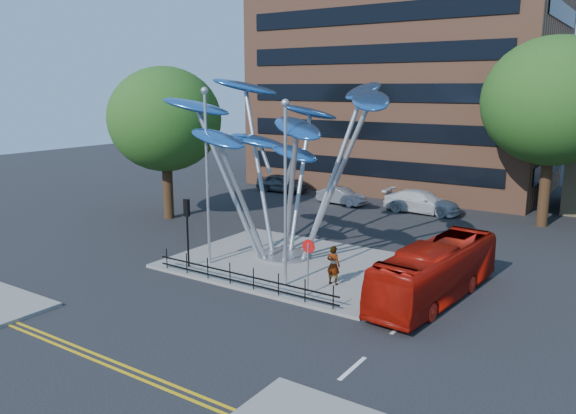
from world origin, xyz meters
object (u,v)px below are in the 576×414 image
Objects in this scene: parked_car_left at (282,183)px; red_bus at (436,272)px; street_lamp_left at (207,162)px; parked_car_mid at (341,196)px; tree_right at (553,102)px; no_entry_sign_island at (308,257)px; street_lamp_right at (285,177)px; traffic_light_island at (187,218)px; parked_car_right at (422,202)px; tree_left at (165,120)px; leaf_sculpture at (284,129)px; pedestrian at (333,265)px.

red_bus is at bearing -134.48° from parked_car_left.
parked_car_mid is (-1.77, 17.30, -4.71)m from street_lamp_left.
street_lamp_left is (-12.50, -18.50, -2.68)m from tree_right.
no_entry_sign_island reaches higher than red_bus.
traffic_light_island is (-5.50, -0.50, -2.48)m from street_lamp_right.
parked_car_right is (13.05, -1.15, 0.02)m from parked_car_left.
street_lamp_left is 0.99× the size of red_bus.
leaf_sculpture is (11.93, -3.32, 0.08)m from tree_left.
traffic_light_island is (9.00, -7.50, -4.18)m from tree_left.
red_bus is (8.67, -1.27, -5.64)m from leaf_sculpture.
leaf_sculpture is at bearing 176.94° from red_bus.
no_entry_sign_island is 0.45× the size of parked_car_right.
traffic_light_island is 0.39× the size of red_bus.
street_lamp_left is 11.99m from red_bus.
street_lamp_left is 18.01m from parked_car_mid.
street_lamp_right is 1.83× the size of parked_car_left.
pedestrian reaches higher than parked_car_left.
tree_right is at bearing -79.90° from parked_car_mid.
red_bus is 20.06m from parked_car_mid.
no_entry_sign_island is 0.62× the size of parked_car_mid.
parked_car_right is at bearing -98.40° from parked_car_left.
pedestrian is (6.77, 0.75, -4.30)m from street_lamp_left.
street_lamp_right is 3.39× the size of no_entry_sign_island.
pedestrian reaches higher than parked_car_right.
no_entry_sign_island is at bearing -175.21° from parked_car_right.
leaf_sculpture is at bearing 170.79° from parked_car_right.
parked_car_left is at bearing 144.12° from red_bus.
parked_car_mid is at bearing -175.19° from tree_right.
tree_right is 24.06m from traffic_light_island.
street_lamp_right reaches higher than red_bus.
leaf_sculpture is at bearing -148.69° from parked_car_left.
red_bus is 26.11m from parked_car_left.
tree_right is 6.68× the size of pedestrian.
tree_left is at bearing 149.68° from parked_car_mid.
parked_car_right is at bearing 75.98° from street_lamp_left.
street_lamp_left is at bearing -159.18° from parked_car_left.
tree_right is at bearing 68.46° from street_lamp_right.
pedestrian is 18.63m from parked_car_mid.
tree_right is at bearing 72.88° from no_entry_sign_island.
tree_right reaches higher than leaf_sculpture.
pedestrian is at bearing -159.66° from red_bus.
street_lamp_right is at bearing -111.54° from tree_right.
leaf_sculpture is at bearing 54.96° from traffic_light_island.
street_lamp_right is 4.58× the size of pedestrian.
leaf_sculpture is at bearing -29.36° from pedestrian.
street_lamp_left is 3.59× the size of no_entry_sign_island.
red_bus is 1.95× the size of parked_car_left.
parked_car_right is (-0.52, 18.44, -4.30)m from street_lamp_right.
parked_car_mid is (-8.54, 16.55, -0.41)m from pedestrian.
leaf_sculpture reaches higher than no_entry_sign_island.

